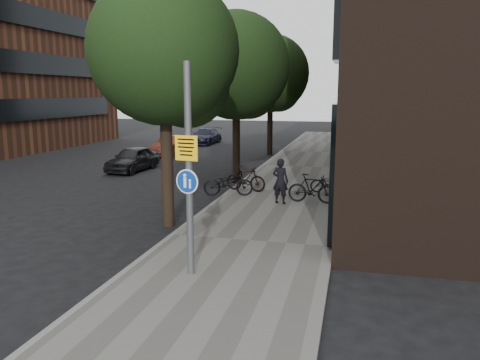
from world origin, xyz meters
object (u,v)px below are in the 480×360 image
(pedestrian, at_px, (280,181))
(parked_car_near, at_px, (133,159))
(signpost, at_px, (189,170))
(parked_bike_facade_near, at_px, (330,183))

(pedestrian, distance_m, parked_car_near, 10.64)
(signpost, relative_size, parked_bike_facade_near, 3.01)
(parked_bike_facade_near, relative_size, parked_car_near, 0.40)
(parked_bike_facade_near, bearing_deg, signpost, 161.77)
(pedestrian, xyz_separation_m, parked_car_near, (-8.81, 5.95, -0.30))
(pedestrian, height_order, parked_car_near, pedestrian)
(signpost, xyz_separation_m, parked_bike_facade_near, (2.50, 9.40, -1.92))
(signpost, height_order, pedestrian, signpost)
(signpost, height_order, parked_car_near, signpost)
(pedestrian, height_order, parked_bike_facade_near, pedestrian)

